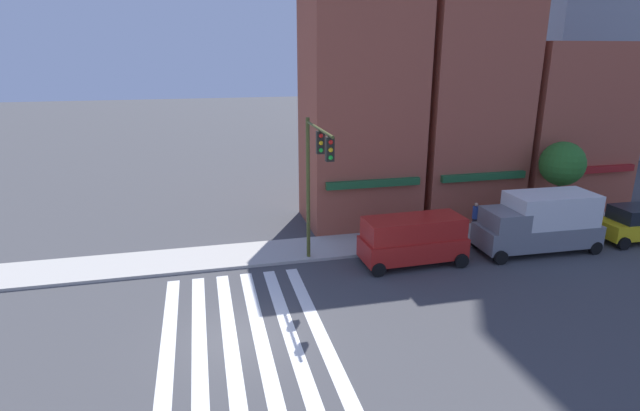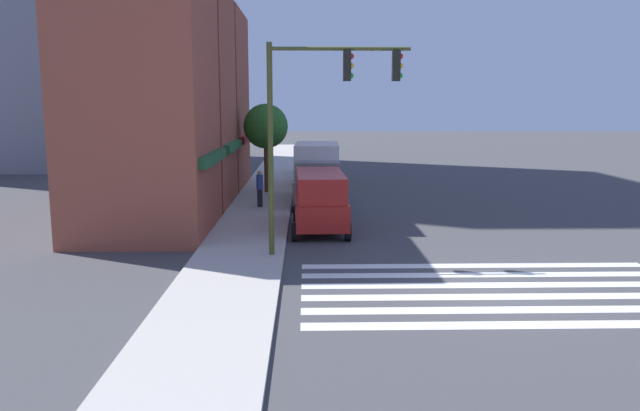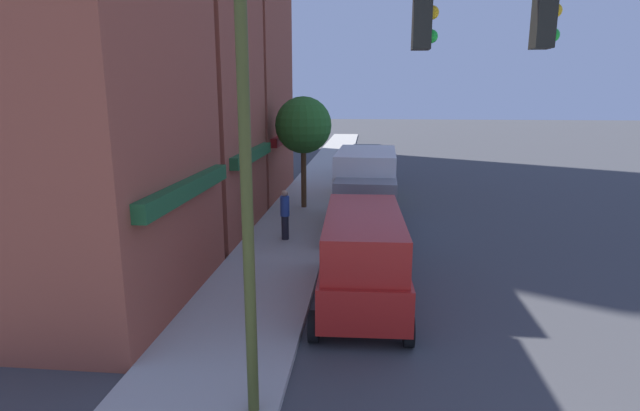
# 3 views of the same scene
# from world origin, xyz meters

# --- Properties ---
(ground_plane) EXTENTS (200.00, 200.00, 0.00)m
(ground_plane) POSITION_xyz_m (0.00, 0.00, 0.00)
(ground_plane) COLOR #424244
(sidewalk_left) EXTENTS (120.00, 3.00, 0.15)m
(sidewalk_left) POSITION_xyz_m (0.00, 7.50, 0.07)
(sidewalk_left) COLOR #B2ADA3
(sidewalk_left) RESTS_ON ground_plane
(crosswalk_stripes) EXTENTS (5.88, 10.80, 0.01)m
(crosswalk_stripes) POSITION_xyz_m (0.00, 0.00, 0.00)
(crosswalk_stripes) COLOR silver
(crosswalk_stripes) RESTS_ON ground_plane
(storefront_row) EXTENTS (20.60, 5.30, 14.59)m
(storefront_row) POSITION_xyz_m (14.51, 11.50, 6.47)
(storefront_row) COLOR #9E4C38
(storefront_row) RESTS_ON ground_plane
(traffic_signal) EXTENTS (0.32, 4.54, 6.98)m
(traffic_signal) POSITION_xyz_m (3.75, 4.85, 5.00)
(traffic_signal) COLOR #474C1E
(traffic_signal) RESTS_ON ground_plane
(van_red) EXTENTS (5.06, 2.22, 2.34)m
(van_red) POSITION_xyz_m (8.50, 4.70, 1.29)
(van_red) COLOR #B21E19
(van_red) RESTS_ON ground_plane
(box_truck_grey) EXTENTS (6.26, 2.42, 3.04)m
(box_truck_grey) POSITION_xyz_m (15.41, 4.70, 1.59)
(box_truck_grey) COLOR slate
(box_truck_grey) RESTS_ON ground_plane
(suv_yellow) EXTENTS (4.73, 2.12, 1.94)m
(suv_yellow) POSITION_xyz_m (21.83, 4.70, 1.03)
(suv_yellow) COLOR yellow
(suv_yellow) RESTS_ON ground_plane
(suv_white) EXTENTS (4.74, 2.12, 1.94)m
(suv_white) POSITION_xyz_m (27.85, 4.70, 1.03)
(suv_white) COLOR white
(suv_white) RESTS_ON ground_plane
(pedestrian_blue_shirt) EXTENTS (0.32, 0.32, 1.77)m
(pedestrian_blue_shirt) POSITION_xyz_m (13.43, 7.49, 1.07)
(pedestrian_blue_shirt) COLOR #23232D
(pedestrian_blue_shirt) RESTS_ON sidewalk_left
(street_tree) EXTENTS (2.48, 2.48, 4.93)m
(street_tree) POSITION_xyz_m (18.59, 7.50, 3.81)
(street_tree) COLOR brown
(street_tree) RESTS_ON sidewalk_left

